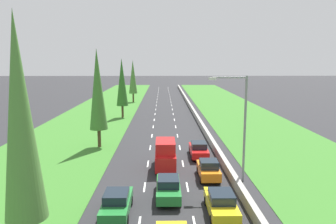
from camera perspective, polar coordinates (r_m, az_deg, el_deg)
The scene contains 16 objects.
ground_plane at distance 64.75m, azimuth -0.70°, elevation 0.07°, with size 300.00×300.00×0.00m, color #28282B.
grass_verge_left at distance 65.92m, azimuth -11.76°, elevation 0.05°, with size 14.00×140.00×0.04m, color #387528.
grass_verge_right at distance 66.37m, azimuth 11.79°, elevation 0.11°, with size 14.00×140.00×0.04m, color #387528.
median_barrier at distance 64.95m, azimuth 4.33°, elevation 0.45°, with size 0.44×120.00×0.85m, color #9E9B93.
lane_markings at distance 64.75m, azimuth -0.70°, elevation 0.07°, with size 3.64×116.00×0.01m.
yellow_sedan_right_lane at distance 22.56m, azimuth 9.38°, elevation -15.66°, with size 1.82×4.50×1.64m.
green_sedan_centre_lane at distance 24.76m, azimuth 0.05°, elevation -13.21°, with size 1.82×4.50×1.64m.
orange_hatchback_right_lane at distance 28.69m, azimuth 7.18°, elevation -10.04°, with size 1.74×3.90×1.72m.
green_sedan_left_lane at distance 22.57m, azimuth -9.07°, elevation -15.64°, with size 1.82×4.50×1.64m.
red_sedan_right_lane at distance 34.72m, azimuth 5.45°, elevation -6.63°, with size 1.82×4.50×1.64m.
red_van_centre_lane at distance 30.73m, azimuth -0.46°, elevation -7.55°, with size 1.96×4.90×2.82m.
poplar_tree_nearest at distance 17.39m, azimuth -24.74°, elevation -1.09°, with size 2.12×2.12×12.69m.
poplar_tree_second at distance 38.21m, azimuth -12.37°, elevation 3.91°, with size 2.09×2.09×11.65m.
poplar_tree_third at distance 57.87m, azimuth -8.16°, elevation 5.22°, with size 2.06×2.06×10.60m.
poplar_tree_fourth at distance 79.29m, azimuth -6.23°, elevation 6.20°, with size 2.06×2.06×10.32m.
street_light_mast at distance 27.49m, azimuth 12.80°, elevation -1.56°, with size 3.20×0.28×9.00m.
Camera 1 is at (-0.23, -3.93, 10.24)m, focal length 34.39 mm.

